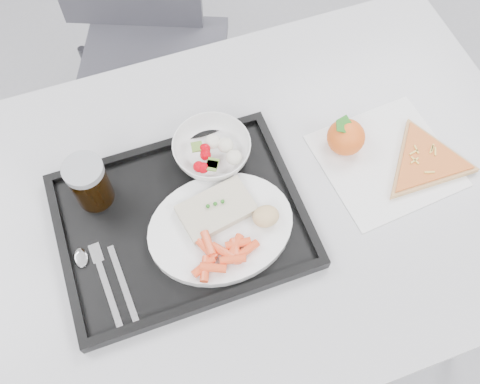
{
  "coord_description": "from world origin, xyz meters",
  "views": [
    {
      "loc": [
        -0.17,
        -0.14,
        1.67
      ],
      "look_at": [
        -0.01,
        0.31,
        0.77
      ],
      "focal_mm": 40.0,
      "sensor_mm": 36.0,
      "label": 1
    }
  ],
  "objects_px": {
    "chair": "(141,31)",
    "cola_glass": "(89,182)",
    "pizza_slice": "(426,162)",
    "tray": "(182,221)",
    "table": "(244,213)",
    "dinner_plate": "(221,228)",
    "tangerine": "(346,137)",
    "salad_bowl": "(212,150)"
  },
  "relations": [
    {
      "from": "dinner_plate",
      "to": "tangerine",
      "type": "xyz_separation_m",
      "value": [
        0.3,
        0.1,
        0.01
      ]
    },
    {
      "from": "salad_bowl",
      "to": "pizza_slice",
      "type": "xyz_separation_m",
      "value": [
        0.4,
        -0.15,
        -0.03
      ]
    },
    {
      "from": "tangerine",
      "to": "tray",
      "type": "bearing_deg",
      "value": -171.57
    },
    {
      "from": "salad_bowl",
      "to": "tangerine",
      "type": "relative_size",
      "value": 1.7
    },
    {
      "from": "salad_bowl",
      "to": "pizza_slice",
      "type": "bearing_deg",
      "value": -21.05
    },
    {
      "from": "pizza_slice",
      "to": "tray",
      "type": "bearing_deg",
      "value": 175.4
    },
    {
      "from": "salad_bowl",
      "to": "cola_glass",
      "type": "height_order",
      "value": "cola_glass"
    },
    {
      "from": "dinner_plate",
      "to": "salad_bowl",
      "type": "height_order",
      "value": "salad_bowl"
    },
    {
      "from": "table",
      "to": "tray",
      "type": "bearing_deg",
      "value": -175.3
    },
    {
      "from": "cola_glass",
      "to": "pizza_slice",
      "type": "distance_m",
      "value": 0.65
    },
    {
      "from": "tray",
      "to": "tangerine",
      "type": "xyz_separation_m",
      "value": [
        0.36,
        0.05,
        0.03
      ]
    },
    {
      "from": "chair",
      "to": "dinner_plate",
      "type": "bearing_deg",
      "value": -90.79
    },
    {
      "from": "tray",
      "to": "dinner_plate",
      "type": "distance_m",
      "value": 0.08
    },
    {
      "from": "table",
      "to": "cola_glass",
      "type": "relative_size",
      "value": 11.11
    },
    {
      "from": "table",
      "to": "cola_glass",
      "type": "bearing_deg",
      "value": 161.1
    },
    {
      "from": "chair",
      "to": "cola_glass",
      "type": "xyz_separation_m",
      "value": [
        -0.21,
        -0.62,
        0.28
      ]
    },
    {
      "from": "salad_bowl",
      "to": "pizza_slice",
      "type": "height_order",
      "value": "salad_bowl"
    },
    {
      "from": "chair",
      "to": "cola_glass",
      "type": "bearing_deg",
      "value": -108.91
    },
    {
      "from": "chair",
      "to": "cola_glass",
      "type": "relative_size",
      "value": 8.61
    },
    {
      "from": "tray",
      "to": "pizza_slice",
      "type": "distance_m",
      "value": 0.5
    },
    {
      "from": "cola_glass",
      "to": "pizza_slice",
      "type": "relative_size",
      "value": 0.35
    },
    {
      "from": "chair",
      "to": "tray",
      "type": "bearing_deg",
      "value": -95.85
    },
    {
      "from": "cola_glass",
      "to": "salad_bowl",
      "type": "bearing_deg",
      "value": 2.46
    },
    {
      "from": "tangerine",
      "to": "cola_glass",
      "type": "bearing_deg",
      "value": 174.36
    },
    {
      "from": "tangerine",
      "to": "pizza_slice",
      "type": "height_order",
      "value": "tangerine"
    },
    {
      "from": "dinner_plate",
      "to": "cola_glass",
      "type": "relative_size",
      "value": 2.5
    },
    {
      "from": "pizza_slice",
      "to": "table",
      "type": "bearing_deg",
      "value": 172.12
    },
    {
      "from": "tangerine",
      "to": "pizza_slice",
      "type": "xyz_separation_m",
      "value": [
        0.14,
        -0.09,
        -0.02
      ]
    },
    {
      "from": "dinner_plate",
      "to": "pizza_slice",
      "type": "height_order",
      "value": "dinner_plate"
    },
    {
      "from": "chair",
      "to": "tray",
      "type": "relative_size",
      "value": 2.07
    },
    {
      "from": "pizza_slice",
      "to": "chair",
      "type": "bearing_deg",
      "value": 118.97
    },
    {
      "from": "table",
      "to": "dinner_plate",
      "type": "relative_size",
      "value": 4.44
    },
    {
      "from": "cola_glass",
      "to": "tangerine",
      "type": "distance_m",
      "value": 0.5
    },
    {
      "from": "cola_glass",
      "to": "table",
      "type": "bearing_deg",
      "value": -18.9
    },
    {
      "from": "salad_bowl",
      "to": "cola_glass",
      "type": "bearing_deg",
      "value": -177.54
    },
    {
      "from": "chair",
      "to": "dinner_plate",
      "type": "distance_m",
      "value": 0.8
    },
    {
      "from": "tray",
      "to": "tangerine",
      "type": "height_order",
      "value": "tangerine"
    },
    {
      "from": "tray",
      "to": "salad_bowl",
      "type": "distance_m",
      "value": 0.15
    },
    {
      "from": "tangerine",
      "to": "dinner_plate",
      "type": "bearing_deg",
      "value": -161.9
    },
    {
      "from": "dinner_plate",
      "to": "salad_bowl",
      "type": "relative_size",
      "value": 1.78
    },
    {
      "from": "chair",
      "to": "dinner_plate",
      "type": "relative_size",
      "value": 3.44
    },
    {
      "from": "chair",
      "to": "dinner_plate",
      "type": "height_order",
      "value": "chair"
    }
  ]
}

